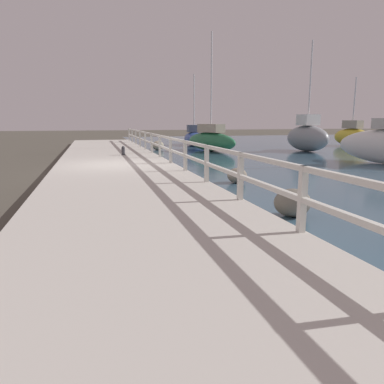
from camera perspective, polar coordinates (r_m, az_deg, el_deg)
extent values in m
plane|color=#4C473D|center=(14.03, -11.48, 2.92)|extent=(120.00, 120.00, 0.00)
cube|color=beige|center=(14.01, -11.51, 3.53)|extent=(4.30, 36.00, 0.30)
cube|color=silver|center=(5.54, 16.45, -1.09)|extent=(0.10, 0.10, 0.96)
cube|color=silver|center=(7.58, 7.39, 2.39)|extent=(0.10, 0.10, 0.96)
cube|color=silver|center=(9.74, 2.24, 4.35)|extent=(0.10, 0.10, 0.96)
cube|color=silver|center=(11.96, -1.03, 5.57)|extent=(0.10, 0.10, 0.96)
cube|color=silver|center=(14.21, -3.28, 6.39)|extent=(0.10, 0.10, 0.96)
cube|color=silver|center=(16.48, -4.92, 6.99)|extent=(0.10, 0.10, 0.96)
cube|color=silver|center=(18.76, -6.16, 7.43)|extent=(0.10, 0.10, 0.96)
cube|color=silver|center=(21.04, -7.14, 7.78)|extent=(0.10, 0.10, 0.96)
cube|color=silver|center=(23.34, -7.92, 8.05)|extent=(0.10, 0.10, 0.96)
cube|color=silver|center=(25.63, -8.57, 8.28)|extent=(0.10, 0.10, 0.96)
cube|color=silver|center=(27.93, -9.11, 8.47)|extent=(0.10, 0.10, 0.96)
cube|color=silver|center=(30.23, -9.57, 8.63)|extent=(0.10, 0.10, 0.96)
cube|color=silver|center=(14.18, -3.30, 8.17)|extent=(0.09, 32.50, 0.08)
cube|color=silver|center=(14.21, -3.28, 6.39)|extent=(0.09, 32.50, 0.08)
ellipsoid|color=#666056|center=(7.69, 15.06, -1.57)|extent=(0.74, 0.67, 0.56)
ellipsoid|color=slate|center=(11.52, 6.89, 2.52)|extent=(0.61, 0.55, 0.46)
ellipsoid|color=gray|center=(24.45, -5.22, 7.09)|extent=(0.78, 0.70, 0.58)
cylinder|color=#333338|center=(17.69, -10.43, 6.07)|extent=(0.16, 0.16, 0.32)
sphere|color=#333338|center=(17.67, -10.46, 6.68)|extent=(0.14, 0.14, 0.14)
ellipsoid|color=gold|center=(30.47, 23.15, 7.69)|extent=(1.82, 3.20, 1.29)
cube|color=#9E937F|center=(30.45, 23.28, 9.45)|extent=(1.07, 1.43, 0.58)
cylinder|color=silver|center=(30.47, 23.50, 12.32)|extent=(0.09, 0.09, 3.64)
ellipsoid|color=gray|center=(24.30, 17.13, 7.82)|extent=(1.81, 3.72, 1.57)
cube|color=silver|center=(24.27, 17.28, 10.45)|extent=(1.12, 1.14, 0.66)
cylinder|color=silver|center=(24.37, 17.58, 15.48)|extent=(0.09, 0.09, 4.94)
ellipsoid|color=#236B42|center=(23.38, 2.88, 7.66)|extent=(2.43, 4.78, 1.15)
cube|color=#9E937F|center=(23.35, 2.90, 9.69)|extent=(1.29, 2.09, 0.51)
cylinder|color=silver|center=(23.45, 2.97, 16.24)|extent=(0.09, 0.09, 5.86)
ellipsoid|color=#2D4C9E|center=(29.02, 0.31, 8.14)|extent=(2.12, 4.66, 0.99)
cube|color=#4C566B|center=(28.99, 0.32, 9.65)|extent=(1.20, 1.39, 0.54)
cylinder|color=silver|center=(29.01, 0.32, 13.34)|extent=(0.09, 0.09, 4.28)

